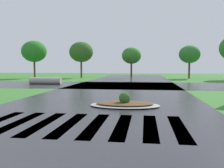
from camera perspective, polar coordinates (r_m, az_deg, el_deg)
The scene contains 6 objects.
asphalt_roadway at distance 13.31m, azimuth -1.42°, elevation -4.24°, with size 10.45×80.00×0.01m, color #2B2B30.
asphalt_cross_road at distance 24.92m, azimuth 2.86°, elevation -0.27°, with size 90.00×9.41×0.01m, color #2B2B30.
crosswalk_stripes at distance 8.49m, azimuth -6.83°, elevation -9.16°, with size 6.75×3.56×0.01m.
median_island at distance 12.10m, azimuth 2.92°, elevation -4.50°, with size 3.37×2.10×0.68m.
drainage_pipe_stack at distance 27.08m, azimuth -14.98°, elevation 0.71°, with size 3.38×0.73×0.72m.
background_treeline at distance 37.79m, azimuth 9.95°, elevation 7.35°, with size 41.81×6.31×6.19m.
Camera 1 is at (2.08, -2.99, 1.97)m, focal length 39.94 mm.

